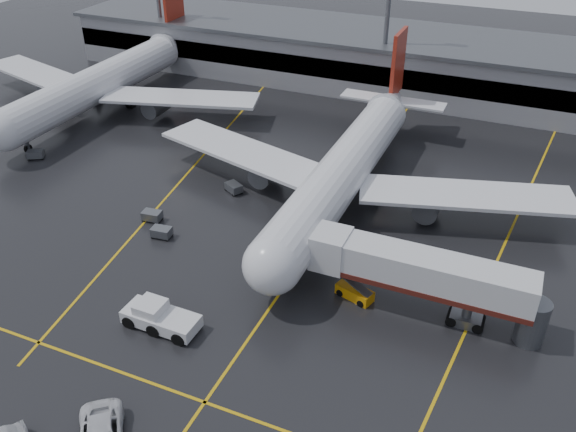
% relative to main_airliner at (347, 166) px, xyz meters
% --- Properties ---
extents(ground, '(220.00, 220.00, 0.00)m').
position_rel_main_airliner_xyz_m(ground, '(0.00, -9.70, -4.21)').
color(ground, black).
rests_on(ground, ground).
extents(apron_line_centre, '(0.25, 90.00, 0.02)m').
position_rel_main_airliner_xyz_m(apron_line_centre, '(0.00, -9.70, -4.20)').
color(apron_line_centre, gold).
rests_on(apron_line_centre, ground).
extents(apron_line_stop, '(60.00, 0.25, 0.02)m').
position_rel_main_airliner_xyz_m(apron_line_stop, '(0.00, -31.70, -4.20)').
color(apron_line_stop, gold).
rests_on(apron_line_stop, ground).
extents(apron_line_left, '(9.99, 69.35, 0.02)m').
position_rel_main_airliner_xyz_m(apron_line_left, '(-20.00, 0.30, -4.20)').
color(apron_line_left, gold).
rests_on(apron_line_left, ground).
extents(apron_line_right, '(7.57, 69.64, 0.02)m').
position_rel_main_airliner_xyz_m(apron_line_right, '(18.00, 0.30, -4.20)').
color(apron_line_right, gold).
rests_on(apron_line_right, ground).
extents(terminal, '(122.00, 19.00, 8.60)m').
position_rel_main_airliner_xyz_m(terminal, '(0.00, 38.23, 0.11)').
color(terminal, gray).
rests_on(terminal, ground).
extents(light_mast_mid, '(3.00, 1.20, 25.45)m').
position_rel_main_airliner_xyz_m(light_mast_mid, '(-5.00, 32.30, 10.27)').
color(light_mast_mid, '#595B60').
rests_on(light_mast_mid, ground).
extents(main_airliner, '(48.80, 45.60, 14.10)m').
position_rel_main_airliner_xyz_m(main_airliner, '(0.00, 0.00, 0.00)').
color(main_airliner, silver).
rests_on(main_airliner, ground).
extents(second_airliner, '(48.80, 45.60, 14.10)m').
position_rel_main_airliner_xyz_m(second_airliner, '(-42.00, 12.00, 0.00)').
color(second_airliner, silver).
rests_on(second_airliner, ground).
extents(jet_bridge, '(19.90, 3.40, 6.05)m').
position_rel_main_airliner_xyz_m(jet_bridge, '(11.87, -15.70, -0.28)').
color(jet_bridge, silver).
rests_on(jet_bridge, ground).
extents(pushback_tractor, '(6.60, 2.92, 2.34)m').
position_rel_main_airliner_xyz_m(pushback_tractor, '(-7.51, -26.07, -3.28)').
color(pushback_tractor, silver).
rests_on(pushback_tractor, ground).
extents(belt_loader, '(3.65, 2.41, 2.14)m').
position_rel_main_airliner_xyz_m(belt_loader, '(6.34, -16.05, -3.68)').
color(belt_loader, orange).
rests_on(belt_loader, ground).
extents(baggage_cart_a, '(2.13, 1.52, 1.12)m').
position_rel_main_airliner_xyz_m(baggage_cart_a, '(-14.82, -14.71, -3.58)').
color(baggage_cart_a, '#595B60').
rests_on(baggage_cart_a, ground).
extents(baggage_cart_b, '(2.13, 1.51, 1.12)m').
position_rel_main_airliner_xyz_m(baggage_cart_b, '(-17.53, -12.41, -3.58)').
color(baggage_cart_b, '#595B60').
rests_on(baggage_cart_b, ground).
extents(baggage_cart_c, '(2.38, 2.12, 1.12)m').
position_rel_main_airliner_xyz_m(baggage_cart_c, '(-12.33, -3.54, -3.58)').
color(baggage_cart_c, '#595B60').
rests_on(baggage_cart_c, ground).
extents(baggage_cart_d, '(2.14, 1.53, 1.12)m').
position_rel_main_airliner_xyz_m(baggage_cart_d, '(-47.41, -0.84, -3.58)').
color(baggage_cart_d, '#595B60').
rests_on(baggage_cart_d, ground).
extents(baggage_cart_e, '(2.38, 2.12, 1.12)m').
position_rel_main_airliner_xyz_m(baggage_cart_e, '(-39.64, -5.84, -3.58)').
color(baggage_cart_e, '#595B60').
rests_on(baggage_cart_e, ground).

